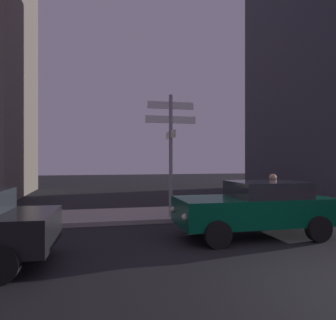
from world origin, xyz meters
name	(u,v)px	position (x,y,z in m)	size (l,w,h in m)	color
sidewalk_kerb	(198,213)	(0.00, 7.07, 0.07)	(40.00, 2.69, 0.14)	#9E9991
signpost	(171,143)	(-1.27, 6.06, 2.60)	(1.70, 1.23, 4.04)	gray
car_far_trailing	(255,207)	(0.42, 3.50, 0.78)	(4.12, 1.94, 1.45)	#05472D
cyclist	(271,203)	(1.44, 4.42, 0.75)	(1.82, 0.35, 1.61)	black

